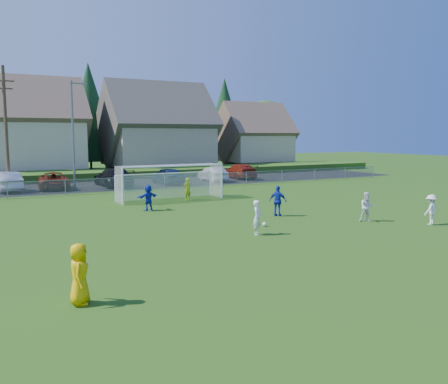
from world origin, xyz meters
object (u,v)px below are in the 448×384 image
Objects in this scene: soccer_ball at (264,224)px; player_white_b at (367,207)px; car_g at (240,171)px; car_c at (53,180)px; player_white_a at (257,217)px; car_b at (6,182)px; car_d at (114,177)px; car_f at (213,174)px; soccer_goal at (169,177)px; car_e at (167,176)px; goalkeeper at (187,189)px; player_blue_b at (148,198)px; player_blue_a at (278,201)px; referee at (79,274)px; player_white_c at (431,210)px.

player_white_b reaches higher than soccer_ball.
car_g is (6.72, 24.53, -0.02)m from player_white_b.
car_c is (-6.52, 22.36, 0.61)m from soccer_ball.
player_white_a is at bearing -132.86° from soccer_ball.
car_b reaches higher than player_white_b.
car_d is 1.34× the size of car_f.
soccer_goal is (-12.64, -11.59, 0.86)m from car_g.
car_d is at bearing -4.08° from car_e.
car_c is at bearing 9.62° from car_g.
goalkeeper is 0.32× the size of car_b.
player_blue_b is 21.94m from car_g.
car_f is (11.71, 14.15, -0.08)m from player_blue_b.
car_b reaches higher than car_e.
referee is at bearing 88.90° from player_blue_a.
car_f is at bearing 116.04° from player_white_b.
car_d reaches higher than player_white_c.
player_white_c is 0.29× the size of car_g.
soccer_ball is at bearing 69.68° from car_g.
player_white_b is 25.43m from car_g.
car_b is at bearing 131.72° from soccer_goal.
player_white_b is at bearing 105.07° from car_d.
car_d is (8.65, -0.51, 0.02)m from car_b.
soccer_ball is 5.71m from player_white_b.
car_b is 14.62m from soccer_goal.
car_e is at bearing 68.74° from soccer_goal.
car_e is at bearing -133.54° from player_blue_b.
player_blue_a reaches higher than referee.
car_b is at bearing 156.33° from player_white_b.
player_white_c is 0.27× the size of car_d.
player_white_b is 0.21× the size of soccer_goal.
soccer_goal is at bearing -69.97° from player_white_c.
car_f is at bearing -176.49° from car_c.
goalkeeper is 0.35× the size of car_e.
referee is 29.41m from car_c.
soccer_goal reaches higher than car_c.
referee reaches higher than car_d.
soccer_goal is at bearing 50.07° from car_g.
referee is 0.35× the size of car_b.
player_white_a is 0.30× the size of car_g.
car_b is at bearing -4.26° from player_blue_a.
car_b is 22.37m from car_g.
car_e is (-1.92, 23.20, -0.02)m from player_white_b.
player_white_a is 1.02× the size of player_white_b.
player_white_c is 25.72m from car_e.
player_white_b is at bearing -15.26° from soccer_ball.
player_white_b reaches higher than player_blue_b.
player_white_b is 23.28m from car_e.
player_white_a reaches higher than player_blue_b.
referee reaches higher than soccer_ball.
car_g is (13.71, 1.21, -0.05)m from car_d.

